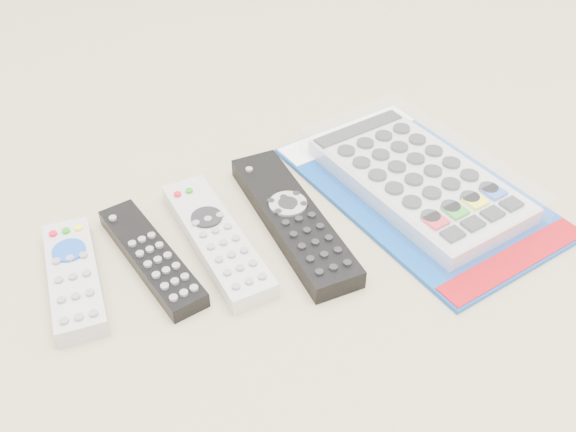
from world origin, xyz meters
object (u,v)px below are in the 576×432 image
remote_silver_dvd (217,238)px  remote_slim_black (151,257)px  remote_small_grey (74,277)px  jumbo_remote_packaged (418,178)px  remote_large_black (293,219)px

remote_silver_dvd → remote_slim_black: bearing=174.3°
remote_small_grey → jumbo_remote_packaged: (0.42, -0.06, 0.01)m
remote_small_grey → jumbo_remote_packaged: bearing=2.8°
remote_small_grey → jumbo_remote_packaged: jumbo_remote_packaged is taller
remote_silver_dvd → remote_large_black: remote_large_black is taller
remote_slim_black → remote_silver_dvd: bearing=-13.0°
remote_slim_black → remote_large_black: size_ratio=0.76×
remote_small_grey → remote_large_black: 0.25m
remote_slim_black → remote_large_black: bearing=-13.9°
remote_slim_black → jumbo_remote_packaged: jumbo_remote_packaged is taller
remote_large_black → remote_small_grey: bearing=177.6°
remote_silver_dvd → jumbo_remote_packaged: bearing=-5.0°
remote_large_black → jumbo_remote_packaged: jumbo_remote_packaged is taller
jumbo_remote_packaged → remote_silver_dvd: bearing=169.2°
remote_silver_dvd → jumbo_remote_packaged: size_ratio=0.61×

